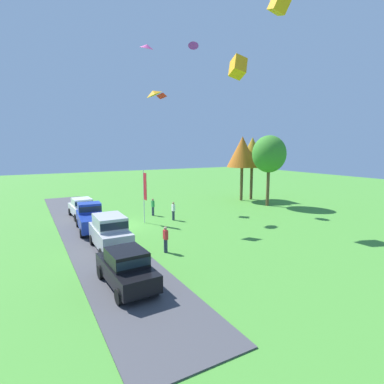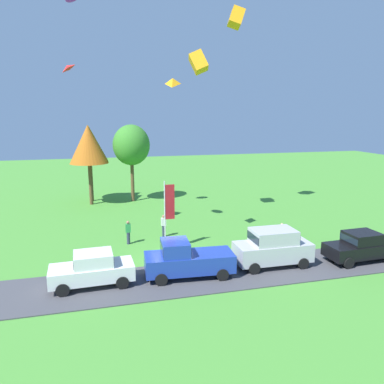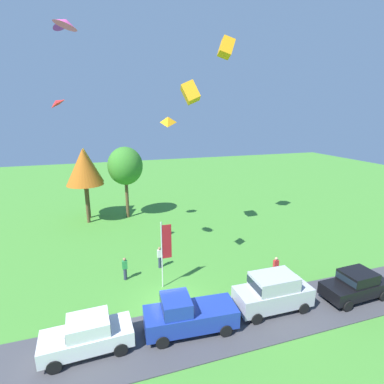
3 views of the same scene
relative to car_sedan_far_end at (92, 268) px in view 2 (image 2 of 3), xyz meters
The scene contains 17 objects.
ground_plane 5.37m from the car_sedan_far_end, 24.21° to the left, with size 120.00×120.00×0.00m, color #478E33.
pavement_strip 4.92m from the car_sedan_far_end, ahead, with size 36.00×4.40×0.06m, color #424247.
car_sedan_far_end is the anchor object (origin of this frame).
car_pickup_by_flagpole 5.11m from the car_sedan_far_end, ahead, with size 5.12×2.33×2.14m.
car_suv_near_entrance 10.57m from the car_sedan_far_end, ahead, with size 4.63×2.10×2.28m.
car_sedan_mid_row 16.28m from the car_sedan_far_end, ahead, with size 4.46×2.09×1.84m.
person_beside_suv 6.76m from the car_sedan_far_end, 68.62° to the left, with size 0.36×0.24×1.71m.
person_watching_sky 8.89m from the car_sedan_far_end, 54.29° to the left, with size 0.36×0.24×1.71m.
person_on_lawn 13.10m from the car_sedan_far_end, 13.29° to the left, with size 0.36×0.24×1.71m.
tree_lone_near 20.08m from the car_sedan_far_end, 90.31° to the left, with size 3.83×3.83×8.09m.
tree_left_of_center 21.58m from the car_sedan_far_end, 90.13° to the left, with size 3.79×3.79×8.00m.
tree_far_left 20.86m from the car_sedan_far_end, 78.07° to the left, with size 3.83×3.83×8.08m.
flag_banner 7.05m from the car_sedan_far_end, 41.91° to the left, with size 0.71×0.08×4.76m.
kite_diamond_near_flag 12.72m from the car_sedan_far_end, 43.08° to the left, with size 0.76×1.02×0.37m, color orange.
kite_diamond_topmost 14.41m from the car_sedan_far_end, 97.18° to the left, with size 0.91×0.76×0.25m, color red.
kite_box_over_trees 18.99m from the car_sedan_far_end, 51.57° to the left, with size 1.08×1.08×1.52m, color orange.
kite_box_trailing_tail 23.83m from the car_sedan_far_end, 44.38° to the left, with size 1.04×1.04×1.46m, color orange.
Camera 2 is at (-4.40, -21.64, 9.10)m, focal length 35.00 mm.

